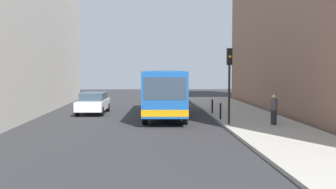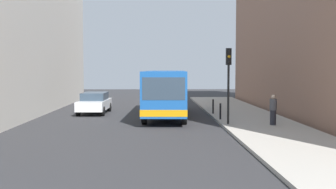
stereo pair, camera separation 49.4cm
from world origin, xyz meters
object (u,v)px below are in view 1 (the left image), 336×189
bus (165,90)px  bollard_mid (212,106)px  traffic_light (229,71)px  car_beside_bus (93,103)px  bollard_near (220,111)px  pedestrian_near_signal (274,110)px

bus → bollard_mid: bearing=-172.9°
traffic_light → bollard_mid: traffic_light is taller
bus → car_beside_bus: bearing=-18.0°
bollard_near → car_beside_bus: bearing=149.7°
bus → pedestrian_near_signal: 7.89m
bollard_mid → bollard_near: bearing=-90.0°
bus → bollard_mid: (3.19, 0.27, -1.10)m
car_beside_bus → traffic_light: 10.96m
traffic_light → bollard_mid: 5.82m
bus → traffic_light: traffic_light is taller
traffic_light → bus: bearing=123.1°
traffic_light → pedestrian_near_signal: (2.33, -0.45, -2.05)m
bollard_mid → pedestrian_near_signal: (2.43, -5.75, 0.33)m
traffic_light → pedestrian_near_signal: 3.14m
car_beside_bus → bollard_near: bearing=151.6°
traffic_light → bollard_mid: (-0.10, 5.31, -2.38)m
bollard_mid → car_beside_bus: bearing=169.1°
bollard_near → bollard_mid: bearing=90.0°
bus → bollard_near: bearing=139.7°
car_beside_bus → pedestrian_near_signal: (10.57, -7.32, 0.17)m
bollard_near → bus: bearing=137.4°
bus → car_beside_bus: size_ratio=2.49×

